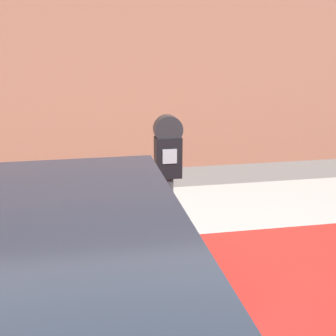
{
  "coord_description": "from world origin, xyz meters",
  "views": [
    {
      "loc": [
        -0.38,
        -2.01,
        2.07
      ],
      "look_at": [
        0.22,
        1.14,
        1.13
      ],
      "focal_mm": 50.0,
      "sensor_mm": 36.0,
      "label": 1
    }
  ],
  "objects": [
    {
      "name": "sidewalk",
      "position": [
        0.0,
        2.2,
        0.07
      ],
      "size": [
        24.0,
        2.8,
        0.14
      ],
      "color": "#ADAAA3",
      "rests_on": "ground_plane"
    },
    {
      "name": "building_facade",
      "position": [
        0.0,
        5.12,
        2.41
      ],
      "size": [
        24.0,
        0.3,
        4.82
      ],
      "color": "#935642",
      "rests_on": "ground_plane"
    },
    {
      "name": "parking_meter",
      "position": [
        0.22,
        1.14,
        1.04
      ],
      "size": [
        0.2,
        0.13,
        1.37
      ],
      "color": "#2D2D30",
      "rests_on": "sidewalk"
    }
  ]
}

